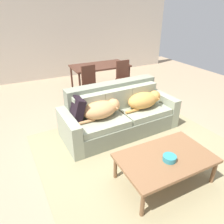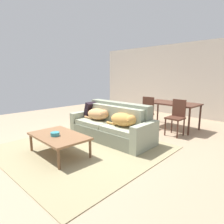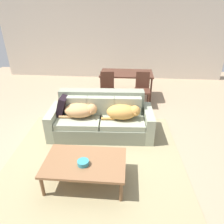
% 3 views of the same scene
% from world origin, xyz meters
% --- Properties ---
extents(ground_plane, '(10.00, 10.00, 0.00)m').
position_xyz_m(ground_plane, '(0.00, 0.00, 0.00)').
color(ground_plane, tan).
extents(back_partition, '(8.00, 0.12, 2.70)m').
position_xyz_m(back_partition, '(0.00, 4.00, 1.35)').
color(back_partition, beige).
rests_on(back_partition, ground).
extents(area_rug, '(3.24, 3.17, 0.01)m').
position_xyz_m(area_rug, '(0.09, -0.79, 0.01)').
color(area_rug, '#978B64').
rests_on(area_rug, ground).
extents(couch, '(2.16, 0.96, 0.88)m').
position_xyz_m(couch, '(0.09, 0.11, 0.34)').
color(couch, gray).
rests_on(couch, ground).
extents(dog_on_left_cushion, '(0.77, 0.42, 0.29)m').
position_xyz_m(dog_on_left_cushion, '(-0.30, -0.01, 0.58)').
color(dog_on_left_cushion, tan).
rests_on(dog_on_left_cushion, couch).
extents(dog_on_right_cushion, '(0.77, 0.39, 0.30)m').
position_xyz_m(dog_on_right_cushion, '(0.56, -0.01, 0.59)').
color(dog_on_right_cushion, '#CC8F45').
rests_on(dog_on_right_cushion, couch).
extents(throw_pillow_by_left_arm, '(0.25, 0.42, 0.44)m').
position_xyz_m(throw_pillow_by_left_arm, '(-0.71, 0.12, 0.62)').
color(throw_pillow_by_left_arm, black).
rests_on(throw_pillow_by_left_arm, couch).
extents(coffee_table, '(1.22, 0.76, 0.40)m').
position_xyz_m(coffee_table, '(0.03, -1.30, 0.36)').
color(coffee_table, brown).
rests_on(coffee_table, ground).
extents(bowl_on_coffee_table, '(0.17, 0.17, 0.07)m').
position_xyz_m(bowl_on_coffee_table, '(0.02, -1.37, 0.44)').
color(bowl_on_coffee_table, teal).
rests_on(bowl_on_coffee_table, coffee_table).
extents(dining_table, '(1.48, 0.80, 0.76)m').
position_xyz_m(dining_table, '(0.57, 2.08, 0.69)').
color(dining_table, '#4D2B20').
rests_on(dining_table, ground).
extents(dining_chair_near_left, '(0.44, 0.44, 0.92)m').
position_xyz_m(dining_chair_near_left, '(0.08, 1.50, 0.50)').
color(dining_chair_near_left, '#4D2B20').
rests_on(dining_chair_near_left, ground).
extents(dining_chair_near_right, '(0.40, 0.40, 0.93)m').
position_xyz_m(dining_chair_near_right, '(1.01, 1.53, 0.52)').
color(dining_chair_near_right, '#4D2B20').
rests_on(dining_chair_near_right, ground).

